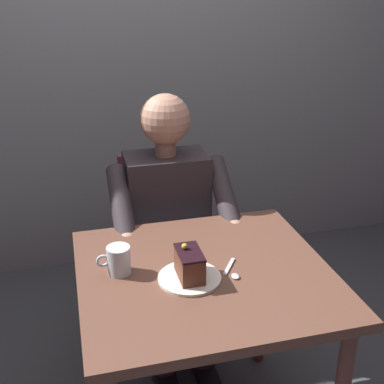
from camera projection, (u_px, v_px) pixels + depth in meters
cafe_rear_panel at (131, 8)px, 2.71m from camera, size 6.40×0.12×3.00m
dining_table at (204, 296)px, 1.73m from camera, size 0.85×0.79×0.75m
chair at (164, 238)px, 2.43m from camera, size 0.42×0.42×0.89m
seated_person at (171, 227)px, 2.22m from camera, size 0.53×0.58×1.22m
dessert_plate at (190, 278)px, 1.64m from camera, size 0.21×0.21×0.01m
cake_slice at (189, 264)px, 1.62m from camera, size 0.08×0.13×0.11m
coffee_cup at (118, 260)px, 1.66m from camera, size 0.11×0.08×0.10m
dessert_spoon at (232, 271)px, 1.68m from camera, size 0.07×0.14×0.01m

